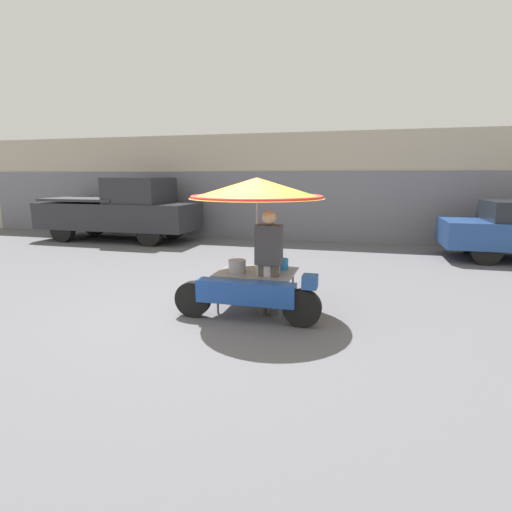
% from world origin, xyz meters
% --- Properties ---
extents(ground_plane, '(36.00, 36.00, 0.00)m').
position_xyz_m(ground_plane, '(0.00, 0.00, 0.00)').
color(ground_plane, '#56565B').
extents(shopfront_building, '(28.00, 2.06, 3.39)m').
position_xyz_m(shopfront_building, '(0.00, 8.19, 1.68)').
color(shopfront_building, '#B2A893').
rests_on(shopfront_building, ground).
extents(vendor_motorcycle_cart, '(2.14, 2.03, 2.02)m').
position_xyz_m(vendor_motorcycle_cart, '(0.37, 0.22, 1.60)').
color(vendor_motorcycle_cart, black).
rests_on(vendor_motorcycle_cart, ground).
extents(vendor_person, '(0.38, 0.22, 1.56)m').
position_xyz_m(vendor_person, '(0.61, 0.02, 0.87)').
color(vendor_person, '#4C473D').
rests_on(vendor_person, ground).
extents(pickup_truck, '(5.09, 1.84, 2.00)m').
position_xyz_m(pickup_truck, '(-5.55, 5.76, 0.97)').
color(pickup_truck, black).
rests_on(pickup_truck, ground).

